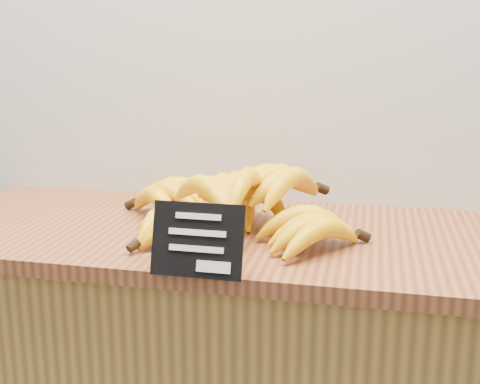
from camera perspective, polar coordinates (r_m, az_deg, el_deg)
name	(u,v)px	position (r m, az deg, el deg)	size (l,w,h in m)	color
counter_top	(245,236)	(1.24, 0.50, -4.19)	(1.36, 0.54, 0.03)	brown
chalkboard_sign	(197,240)	(0.98, -4.08, -4.59)	(0.15, 0.01, 0.12)	black
banana_pile	(236,204)	(1.21, -0.36, -1.13)	(0.54, 0.40, 0.13)	yellow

